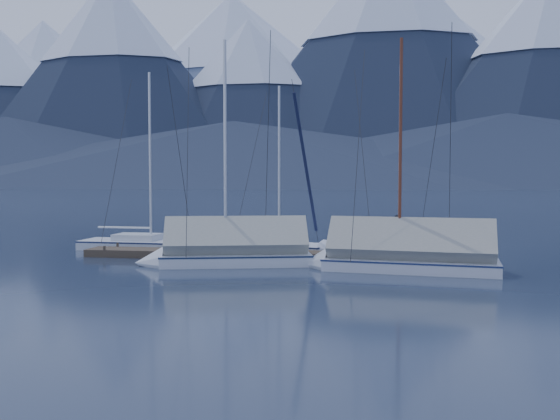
% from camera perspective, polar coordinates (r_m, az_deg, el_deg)
% --- Properties ---
extents(ground, '(1000.00, 1000.00, 0.00)m').
position_cam_1_polar(ground, '(24.53, -0.75, -5.38)').
color(ground, '#161F32').
rests_on(ground, ground).
extents(mountain_range, '(877.00, 584.00, 150.50)m').
position_cam_1_polar(mountain_range, '(398.18, 9.25, 10.91)').
color(mountain_range, '#475675').
rests_on(mountain_range, ground).
extents(dock, '(18.00, 1.50, 0.54)m').
position_cam_1_polar(dock, '(26.47, -0.00, -4.52)').
color(dock, '#382D23').
rests_on(dock, ground).
extents(mooring_posts, '(15.12, 1.52, 0.35)m').
position_cam_1_polar(mooring_posts, '(26.53, -1.07, -3.98)').
color(mooring_posts, '#382D23').
rests_on(mooring_posts, ground).
extents(sailboat_open_left, '(7.47, 3.18, 9.78)m').
position_cam_1_polar(sailboat_open_left, '(30.51, -11.40, -3.47)').
color(sailboat_open_left, silver).
rests_on(sailboat_open_left, ground).
extents(sailboat_open_mid, '(6.99, 4.03, 8.91)m').
position_cam_1_polar(sailboat_open_mid, '(29.00, 0.74, -3.77)').
color(sailboat_open_mid, silver).
rests_on(sailboat_open_mid, ground).
extents(sailboat_open_right, '(7.83, 4.03, 9.97)m').
position_cam_1_polar(sailboat_open_right, '(29.47, 12.35, -3.69)').
color(sailboat_open_right, silver).
rests_on(sailboat_open_right, ground).
extents(sailboat_covered_near, '(7.92, 3.48, 10.00)m').
position_cam_1_polar(sailboat_covered_near, '(23.74, 11.01, -4.50)').
color(sailboat_covered_near, silver).
rests_on(sailboat_covered_near, ground).
extents(sailboat_covered_far, '(7.58, 3.90, 10.19)m').
position_cam_1_polar(sailboat_covered_far, '(24.81, -5.58, -4.14)').
color(sailboat_covered_far, silver).
rests_on(sailboat_covered_far, ground).
extents(person, '(0.48, 0.67, 1.70)m').
position_cam_1_polar(person, '(26.06, 11.34, -2.31)').
color(person, black).
rests_on(person, dock).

